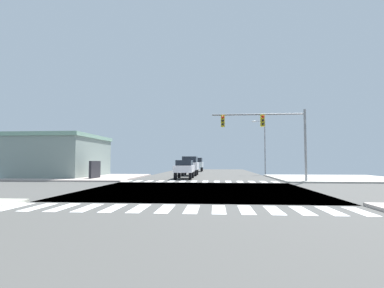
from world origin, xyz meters
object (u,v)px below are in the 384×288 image
(sedan_nearside_1, at_px, (184,168))
(traffic_signal_mast, at_px, (267,128))
(suv_farside_1, at_px, (190,164))
(street_lamp, at_px, (263,142))
(bank_building, at_px, (41,156))
(suv_queued_2, at_px, (197,163))

(sedan_nearside_1, bearing_deg, traffic_signal_mast, 151.66)
(sedan_nearside_1, distance_m, suv_farside_1, 6.70)
(street_lamp, bearing_deg, bank_building, -162.41)
(traffic_signal_mast, height_order, street_lamp, street_lamp)
(traffic_signal_mast, bearing_deg, bank_building, 166.41)
(street_lamp, xyz_separation_m, suv_queued_2, (-9.46, 11.04, -3.00))
(street_lamp, relative_size, bank_building, 0.51)
(traffic_signal_mast, relative_size, suv_farside_1, 1.74)
(suv_farside_1, bearing_deg, street_lamp, -161.51)
(street_lamp, xyz_separation_m, suv_farside_1, (-9.46, -3.16, -3.00))
(street_lamp, relative_size, sedan_nearside_1, 1.69)
(traffic_signal_mast, xyz_separation_m, sedan_nearside_1, (-7.59, 4.09, -3.53))
(suv_farside_1, distance_m, suv_queued_2, 14.20)
(suv_farside_1, bearing_deg, traffic_signal_mast, 125.12)
(suv_queued_2, bearing_deg, sedan_nearside_1, 90.00)
(street_lamp, relative_size, suv_queued_2, 1.58)
(bank_building, distance_m, suv_farside_1, 17.09)
(suv_farside_1, relative_size, suv_queued_2, 1.00)
(traffic_signal_mast, height_order, suv_queued_2, traffic_signal_mast)
(suv_queued_2, bearing_deg, bank_building, 49.65)
(street_lamp, distance_m, suv_farside_1, 10.42)
(traffic_signal_mast, bearing_deg, street_lamp, 82.35)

